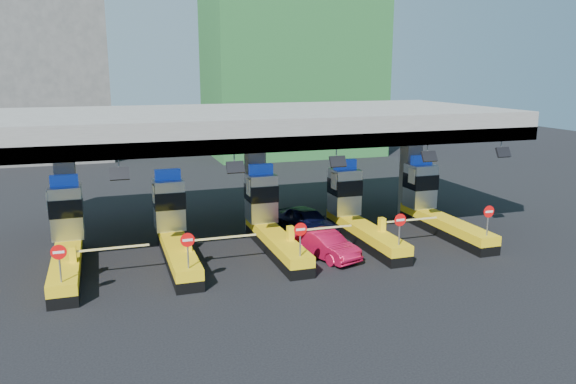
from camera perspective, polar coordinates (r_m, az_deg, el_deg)
name	(u,v)px	position (r m, az deg, el deg)	size (l,w,h in m)	color
ground	(271,247)	(29.83, -1.76, -5.60)	(120.00, 120.00, 0.00)	black
toll_canopy	(255,126)	(31.28, -3.35, 6.73)	(28.00, 12.09, 7.00)	slate
toll_lane_far_left	(67,238)	(28.62, -21.55, -4.35)	(4.43, 8.00, 4.16)	black
toll_lane_left	(174,228)	(28.72, -11.55, -3.65)	(4.43, 8.00, 4.16)	black
toll_lane_center	(269,220)	(29.68, -1.93, -2.88)	(4.43, 8.00, 4.16)	black
toll_lane_right	(355,213)	(31.42, 6.85, -2.10)	(4.43, 8.00, 4.16)	black
toll_lane_far_right	(433,206)	(33.81, 14.55, -1.37)	(4.43, 8.00, 4.16)	black
bg_building_scaffold	(291,23)	(62.68, 0.34, 16.80)	(18.00, 12.00, 28.00)	#1E5926
bg_building_concrete	(36,71)	(63.45, -24.26, 11.16)	(14.00, 10.00, 18.00)	#4C4C49
van	(307,220)	(32.12, 1.95, -2.89)	(1.75, 4.36, 1.49)	black
red_car	(325,244)	(28.08, 3.78, -5.34)	(1.42, 4.07, 1.34)	#AB0D30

